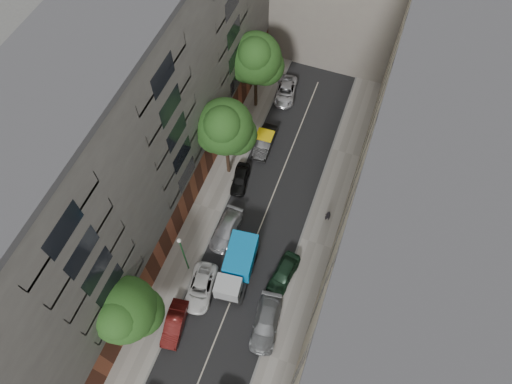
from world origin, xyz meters
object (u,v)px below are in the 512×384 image
at_px(car_left_5, 265,142).
at_px(tree_mid, 225,129).
at_px(car_right_2, 284,273).
at_px(car_left_3, 226,230).
at_px(car_left_4, 240,179).
at_px(tarp_truck, 237,266).
at_px(car_left_1, 175,324).
at_px(car_left_6, 286,91).
at_px(tree_near, 125,312).
at_px(car_left_2, 201,288).
at_px(tree_far, 256,61).
at_px(pedestrian, 328,216).
at_px(lamp_post, 183,251).
at_px(car_right_1, 266,324).

bearing_deg(car_left_5, tree_mid, -119.20).
bearing_deg(car_right_2, car_left_3, 168.77).
relative_size(car_left_3, car_left_4, 1.24).
xyz_separation_m(tarp_truck, car_left_1, (-3.22, -6.30, -0.81)).
relative_size(car_left_6, tree_mid, 0.47).
height_order(car_right_2, tree_near, tree_near).
height_order(car_left_2, tree_far, tree_far).
relative_size(car_left_3, pedestrian, 3.13).
bearing_deg(car_left_6, car_left_5, -97.83).
bearing_deg(car_left_5, tarp_truck, -82.10).
bearing_deg(car_left_6, car_left_1, -100.42).
height_order(car_right_2, pedestrian, pedestrian).
distance_m(car_left_4, car_left_5, 5.16).
relative_size(car_left_2, tree_far, 0.48).
bearing_deg(car_left_4, tree_far, 91.87).
bearing_deg(car_left_1, car_right_2, 37.06).
xyz_separation_m(car_right_2, lamp_post, (-8.29, -2.25, 3.23)).
height_order(tree_mid, tree_far, tree_mid).
distance_m(car_left_1, tree_mid, 17.30).
relative_size(car_right_1, pedestrian, 3.40).
distance_m(car_left_1, tree_far, 26.09).
bearing_deg(tarp_truck, car_left_4, 102.87).
height_order(car_left_3, car_left_4, car_left_3).
xyz_separation_m(car_right_1, car_right_2, (-0.00, 4.71, -0.01)).
relative_size(car_left_2, tree_mid, 0.47).
relative_size(car_left_2, lamp_post, 0.77).
bearing_deg(car_left_6, tarp_truck, -92.32).
xyz_separation_m(car_left_5, car_left_6, (-0.17, 7.60, -0.08)).
relative_size(car_left_3, lamp_post, 0.76).
distance_m(car_left_4, car_left_6, 12.71).
xyz_separation_m(car_right_2, pedestrian, (2.15, 6.83, 0.17)).
distance_m(car_left_4, pedestrian, 9.43).
distance_m(car_left_3, pedestrian, 9.70).
bearing_deg(car_left_3, car_right_2, -17.14).
bearing_deg(car_right_1, car_left_4, 112.19).
xyz_separation_m(tree_mid, tree_far, (-0.46, 9.28, -0.27)).
distance_m(car_left_6, lamp_post, 23.24).
bearing_deg(car_right_1, car_left_3, 125.27).
relative_size(car_left_2, car_left_5, 1.05).
xyz_separation_m(car_left_5, tree_near, (-3.49, -21.72, 4.53)).
height_order(car_left_4, tree_near, tree_near).
bearing_deg(tree_mid, pedestrian, -9.82).
xyz_separation_m(car_right_2, tree_near, (-9.89, -8.63, 4.55)).
xyz_separation_m(car_left_6, tree_far, (-2.56, -2.71, 6.12)).
height_order(car_right_2, tree_mid, tree_mid).
height_order(tarp_truck, car_left_4, tarp_truck).
distance_m(car_right_2, pedestrian, 7.16).
height_order(tree_near, lamp_post, tree_near).
distance_m(tarp_truck, car_left_1, 7.12).
bearing_deg(tree_near, tree_mid, 85.98).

